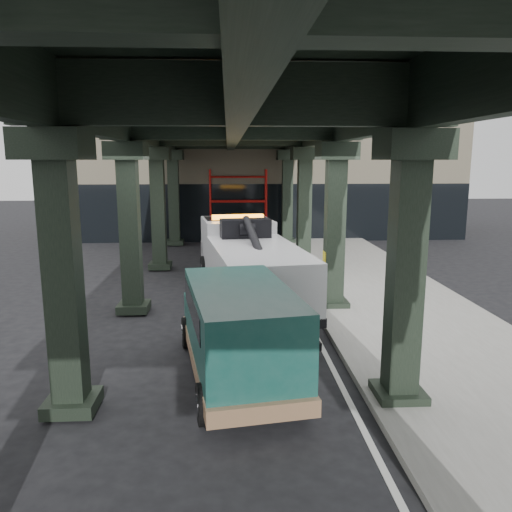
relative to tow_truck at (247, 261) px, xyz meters
name	(u,v)px	position (x,y,z in m)	size (l,w,h in m)	color
ground	(250,333)	(-0.04, -3.01, -1.35)	(90.00, 90.00, 0.00)	black
sidewalk	(393,306)	(4.46, -1.01, -1.27)	(5.00, 40.00, 0.15)	gray
lane_stripe	(303,310)	(1.66, -1.01, -1.34)	(0.12, 38.00, 0.01)	silver
viaduct	(233,125)	(-0.44, -1.01, 4.11)	(7.40, 32.00, 6.40)	black
building	(267,168)	(1.96, 16.99, 2.65)	(22.00, 10.00, 8.00)	#C6B793
scaffolding	(238,205)	(-0.04, 11.63, 0.76)	(3.08, 0.88, 4.00)	#B8130E
tow_truck	(247,261)	(0.00, 0.00, 0.00)	(3.44, 8.64, 2.76)	black
towed_van	(238,329)	(-0.42, -5.83, -0.24)	(2.69, 5.30, 2.06)	#13443C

